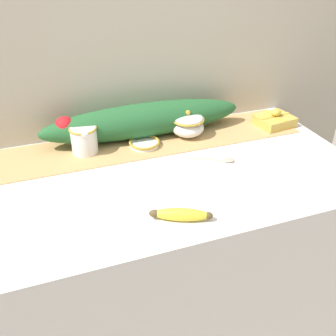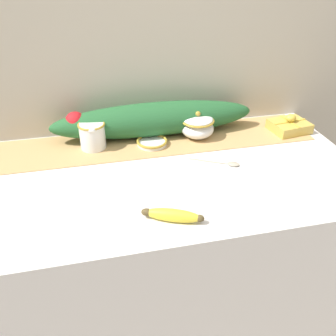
{
  "view_description": "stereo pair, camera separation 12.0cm",
  "coord_description": "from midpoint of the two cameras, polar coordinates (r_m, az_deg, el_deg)",
  "views": [
    {
      "loc": [
        -0.36,
        -1.02,
        1.62
      ],
      "look_at": [
        -0.02,
        -0.06,
        0.99
      ],
      "focal_mm": 40.0,
      "sensor_mm": 36.0,
      "label": 1
    },
    {
      "loc": [
        -0.25,
        -1.05,
        1.62
      ],
      "look_at": [
        -0.02,
        -0.06,
        0.99
      ],
      "focal_mm": 40.0,
      "sensor_mm": 36.0,
      "label": 2
    }
  ],
  "objects": [
    {
      "name": "gift_box",
      "position": [
        1.64,
        13.93,
        7.07
      ],
      "size": [
        0.16,
        0.14,
        0.07
      ],
      "rotation": [
        0.0,
        0.0,
        0.14
      ],
      "color": "gold",
      "rests_on": "countertop"
    },
    {
      "name": "small_dish",
      "position": [
        1.44,
        -6.01,
        3.72
      ],
      "size": [
        0.12,
        0.12,
        0.02
      ],
      "color": "white",
      "rests_on": "countertop"
    },
    {
      "name": "sugar_bowl",
      "position": [
        1.49,
        0.71,
        6.58
      ],
      "size": [
        0.13,
        0.13,
        0.11
      ],
      "color": "white",
      "rests_on": "countertop"
    },
    {
      "name": "cream_pitcher",
      "position": [
        1.41,
        -15.09,
        4.25
      ],
      "size": [
        0.1,
        0.12,
        0.1
      ],
      "color": "white",
      "rests_on": "countertop"
    },
    {
      "name": "back_wall",
      "position": [
        1.51,
        -7.34,
        15.24
      ],
      "size": [
        2.13,
        0.04,
        2.4
      ],
      "primitive_type": "cube",
      "color": "#B7AD99",
      "rests_on": "ground_plane"
    },
    {
      "name": "countertop",
      "position": [
        1.58,
        -2.21,
        -15.14
      ],
      "size": [
        1.33,
        0.72,
        0.94
      ],
      "primitive_type": "cube",
      "color": "silver",
      "rests_on": "ground_plane"
    },
    {
      "name": "poinsettia_garland",
      "position": [
        1.49,
        -6.21,
        7.21
      ],
      "size": [
        0.81,
        0.15,
        0.13
      ],
      "color": "#235B2D",
      "rests_on": "countertop"
    },
    {
      "name": "table_runner",
      "position": [
        1.47,
        -5.27,
        3.92
      ],
      "size": [
        1.22,
        0.25,
        0.0
      ],
      "primitive_type": "cube",
      "color": "tan",
      "rests_on": "countertop"
    },
    {
      "name": "banana",
      "position": [
        1.06,
        -1.3,
        -7.23
      ],
      "size": [
        0.17,
        0.1,
        0.04
      ],
      "rotation": [
        0.0,
        0.0,
        -0.4
      ],
      "color": "yellow",
      "rests_on": "countertop"
    },
    {
      "name": "spoon",
      "position": [
        1.34,
        6.24,
        1.13
      ],
      "size": [
        0.17,
        0.1,
        0.01
      ],
      "rotation": [
        0.0,
        0.0,
        -0.5
      ],
      "color": "#A89E89",
      "rests_on": "countertop"
    }
  ]
}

